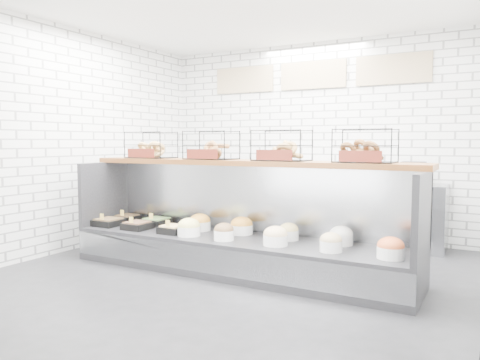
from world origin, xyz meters
The scene contains 5 objects.
ground centered at (0.00, 0.00, 0.00)m, with size 5.50×5.50×0.00m, color black.
room_shell centered at (0.00, 0.60, 2.06)m, with size 5.02×5.51×3.01m.
display_case centered at (0.00, 0.34, 0.33)m, with size 4.00×0.90×1.20m.
bagel_shelf centered at (0.00, 0.52, 1.37)m, with size 4.10×0.50×0.40m.
prep_counter centered at (0.00, 2.43, 0.47)m, with size 4.00×0.60×1.20m.
Camera 1 is at (2.56, -4.22, 1.47)m, focal length 35.00 mm.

